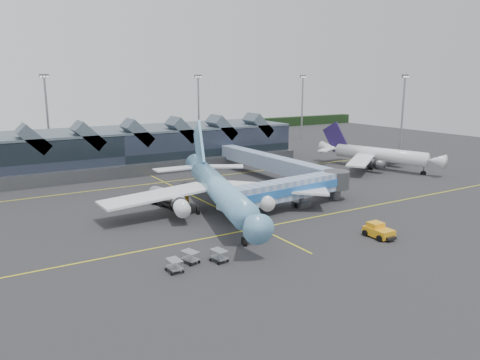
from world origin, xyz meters
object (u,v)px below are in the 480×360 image
regional_jet (376,154)px  pushback_tug (379,231)px  main_airliner (217,188)px  fuel_truck (167,197)px  jet_bridge (296,188)px

regional_jet → pushback_tug: regional_jet is taller
main_airliner → fuel_truck: main_airliner is taller
regional_jet → pushback_tug: (-37.89, -35.89, -2.58)m
main_airliner → jet_bridge: bearing=-4.7°
jet_bridge → main_airliner: bearing=153.1°
jet_bridge → pushback_tug: bearing=-94.2°
main_airliner → pushback_tug: bearing=-43.7°
jet_bridge → fuel_truck: (-18.05, 12.31, -1.77)m
main_airliner → pushback_tug: (13.02, -22.27, -3.24)m
regional_jet → pushback_tug: bearing=-152.9°
regional_jet → pushback_tug: 52.25m
main_airliner → fuel_truck: 9.74m
main_airliner → regional_jet: 52.71m
main_airliner → pushback_tug: main_airliner is taller
jet_bridge → pushback_tug: (0.58, -17.55, -2.58)m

